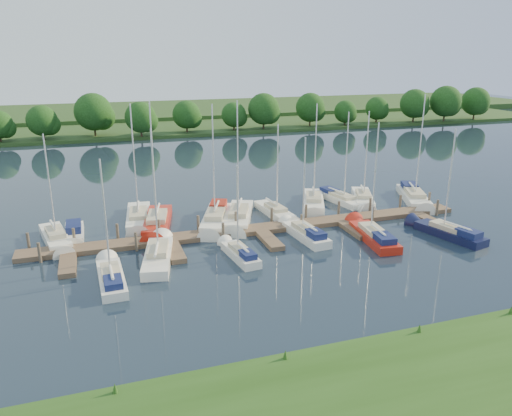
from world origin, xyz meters
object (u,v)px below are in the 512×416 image
object	(u,v)px
sailboat_n_0	(56,239)
dock	(261,232)
sailboat_n_5	(239,218)
motorboat	(74,233)
sailboat_s_2	(240,254)

from	to	relation	value
sailboat_n_0	dock	bearing A→B (deg)	157.01
dock	sailboat_n_5	bearing A→B (deg)	102.12
dock	motorboat	world-z (taller)	motorboat
motorboat	sailboat_n_5	size ratio (longest dim) A/B	0.46
dock	motorboat	distance (m)	16.23
motorboat	sailboat_s_2	xyz separation A→B (m)	(12.30, -8.96, -0.01)
sailboat_n_5	sailboat_s_2	size ratio (longest dim) A/B	1.54
dock	sailboat_s_2	world-z (taller)	sailboat_s_2
sailboat_n_0	sailboat_s_2	world-z (taller)	sailboat_n_0
motorboat	sailboat_n_5	distance (m)	14.77
sailboat_n_5	sailboat_s_2	world-z (taller)	sailboat_n_5
sailboat_n_0	sailboat_n_5	bearing A→B (deg)	170.44
sailboat_n_0	sailboat_s_2	bearing A→B (deg)	138.11
motorboat	sailboat_s_2	size ratio (longest dim) A/B	0.70
motorboat	sailboat_s_2	world-z (taller)	sailboat_s_2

